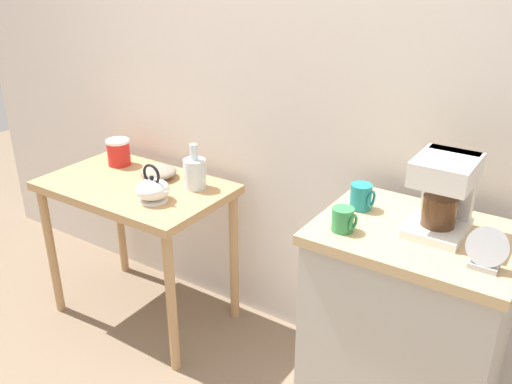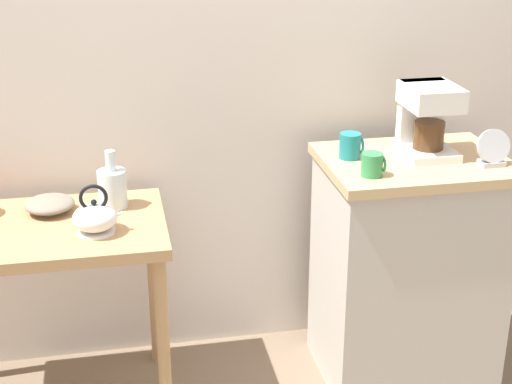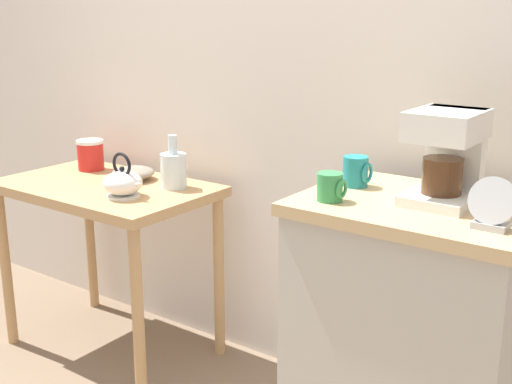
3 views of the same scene
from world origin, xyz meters
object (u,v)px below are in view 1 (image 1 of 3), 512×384
glass_carafe_vase (195,173)px  mug_dark_teal (362,197)px  bowl_stoneware (158,172)px  teakettle (153,189)px  coffee_maker (444,190)px  canister_enamel (119,152)px  table_clock (487,251)px  mug_tall_green (343,220)px

glass_carafe_vase → mug_dark_teal: mug_dark_teal is taller
bowl_stoneware → glass_carafe_vase: size_ratio=0.82×
teakettle → coffee_maker: size_ratio=0.70×
glass_carafe_vase → canister_enamel: glass_carafe_vase is taller
bowl_stoneware → mug_dark_teal: (1.07, -0.09, 0.17)m
teakettle → table_clock: (1.37, -0.05, 0.16)m
glass_carafe_vase → table_clock: (1.31, -0.26, 0.14)m
teakettle → glass_carafe_vase: bearing=74.0°
canister_enamel → coffee_maker: size_ratio=0.51×
bowl_stoneware → table_clock: 1.56m
glass_carafe_vase → mug_tall_green: size_ratio=2.63×
glass_carafe_vase → table_clock: table_clock is taller
bowl_stoneware → mug_tall_green: 1.13m
mug_tall_green → mug_dark_teal: (-0.02, 0.19, 0.01)m
teakettle → glass_carafe_vase: 0.22m
glass_carafe_vase → mug_tall_green: bearing=-18.0°
teakettle → glass_carafe_vase: (0.06, 0.21, 0.02)m
glass_carafe_vase → mug_tall_green: (0.86, -0.28, 0.12)m
bowl_stoneware → mug_tall_green: bearing=-14.2°
canister_enamel → mug_dark_teal: 1.37m
teakettle → mug_tall_green: size_ratio=2.26×
teakettle → mug_tall_green: 0.94m
bowl_stoneware → teakettle: 0.26m
mug_tall_green → table_clock: (0.44, 0.02, 0.02)m
teakettle → glass_carafe_vase: size_ratio=0.86×
teakettle → canister_enamel: 0.50m
mug_dark_teal → table_clock: (0.46, -0.17, 0.01)m
mug_tall_green → canister_enamel: bearing=167.8°
bowl_stoneware → coffee_maker: bearing=-3.9°
bowl_stoneware → glass_carafe_vase: 0.23m
glass_carafe_vase → bowl_stoneware: bearing=-178.2°
canister_enamel → mug_dark_teal: mug_dark_teal is taller
table_clock → bowl_stoneware: bearing=170.4°
bowl_stoneware → mug_dark_teal: bearing=-4.7°
mug_dark_teal → teakettle: bearing=-172.6°
coffee_maker → mug_dark_teal: size_ratio=2.81×
teakettle → canister_enamel: teakettle is taller
canister_enamel → table_clock: (1.82, -0.28, 0.15)m
glass_carafe_vase → mug_dark_teal: size_ratio=2.29×
canister_enamel → mug_tall_green: mug_tall_green is taller
table_clock → teakettle: bearing=177.8°
table_clock → mug_dark_teal: bearing=159.7°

